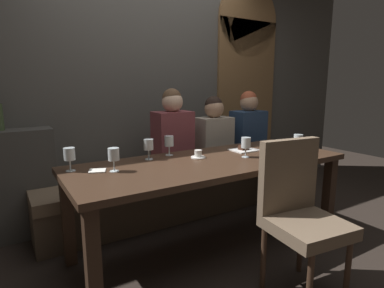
{
  "coord_description": "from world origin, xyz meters",
  "views": [
    {
      "loc": [
        -1.4,
        -1.98,
        1.33
      ],
      "look_at": [
        -0.05,
        0.2,
        0.84
      ],
      "focal_mm": 29.66,
      "sensor_mm": 36.0,
      "label": 1
    }
  ],
  "objects_px": {
    "banquette_bench": "(170,195)",
    "fork_on_table": "(257,149)",
    "diner_bearded": "(214,135)",
    "espresso_cup": "(198,155)",
    "diner_redhead": "(173,134)",
    "wine_glass_center_front": "(69,155)",
    "dining_table": "(211,171)",
    "wine_glass_far_right": "(246,143)",
    "chair_near_side": "(299,207)",
    "wine_glass_far_left": "(114,155)",
    "wine_glass_end_left": "(148,145)",
    "wine_glass_near_left": "(298,140)",
    "wine_glass_near_right": "(169,142)",
    "dessert_plate": "(243,149)",
    "diner_far_end": "(248,129)"
  },
  "relations": [
    {
      "from": "wine_glass_end_left",
      "to": "banquette_bench",
      "type": "bearing_deg",
      "value": 46.28
    },
    {
      "from": "chair_near_side",
      "to": "diner_redhead",
      "type": "xyz_separation_m",
      "value": [
        -0.15,
        1.41,
        0.29
      ]
    },
    {
      "from": "banquette_bench",
      "to": "diner_far_end",
      "type": "relative_size",
      "value": 3.12
    },
    {
      "from": "banquette_bench",
      "to": "wine_glass_far_left",
      "type": "height_order",
      "value": "wine_glass_far_left"
    },
    {
      "from": "diner_far_end",
      "to": "dessert_plate",
      "type": "height_order",
      "value": "diner_far_end"
    },
    {
      "from": "wine_glass_near_right",
      "to": "espresso_cup",
      "type": "bearing_deg",
      "value": -52.63
    },
    {
      "from": "chair_near_side",
      "to": "diner_redhead",
      "type": "height_order",
      "value": "diner_redhead"
    },
    {
      "from": "diner_redhead",
      "to": "espresso_cup",
      "type": "xyz_separation_m",
      "value": [
        -0.08,
        -0.57,
        -0.08
      ]
    },
    {
      "from": "dining_table",
      "to": "diner_bearded",
      "type": "distance_m",
      "value": 0.86
    },
    {
      "from": "wine_glass_center_front",
      "to": "wine_glass_far_right",
      "type": "bearing_deg",
      "value": -13.53
    },
    {
      "from": "diner_bearded",
      "to": "espresso_cup",
      "type": "distance_m",
      "value": 0.79
    },
    {
      "from": "diner_bearded",
      "to": "wine_glass_end_left",
      "type": "distance_m",
      "value": 1.0
    },
    {
      "from": "wine_glass_center_front",
      "to": "wine_glass_far_right",
      "type": "xyz_separation_m",
      "value": [
        1.3,
        -0.31,
        0.0
      ]
    },
    {
      "from": "banquette_bench",
      "to": "diner_bearded",
      "type": "relative_size",
      "value": 3.31
    },
    {
      "from": "banquette_bench",
      "to": "chair_near_side",
      "type": "distance_m",
      "value": 1.47
    },
    {
      "from": "wine_glass_near_right",
      "to": "dessert_plate",
      "type": "xyz_separation_m",
      "value": [
        0.64,
        -0.19,
        -0.1
      ]
    },
    {
      "from": "banquette_bench",
      "to": "chair_near_side",
      "type": "bearing_deg",
      "value": -82.82
    },
    {
      "from": "wine_glass_near_left",
      "to": "wine_glass_far_right",
      "type": "bearing_deg",
      "value": 165.58
    },
    {
      "from": "chair_near_side",
      "to": "wine_glass_far_right",
      "type": "bearing_deg",
      "value": 79.92
    },
    {
      "from": "wine_glass_end_left",
      "to": "dining_table",
      "type": "bearing_deg",
      "value": -33.88
    },
    {
      "from": "diner_far_end",
      "to": "wine_glass_far_right",
      "type": "bearing_deg",
      "value": -132.62
    },
    {
      "from": "chair_near_side",
      "to": "wine_glass_far_right",
      "type": "distance_m",
      "value": 0.72
    },
    {
      "from": "diner_redhead",
      "to": "wine_glass_near_left",
      "type": "bearing_deg",
      "value": -50.02
    },
    {
      "from": "banquette_bench",
      "to": "fork_on_table",
      "type": "distance_m",
      "value": 0.98
    },
    {
      "from": "diner_bearded",
      "to": "wine_glass_end_left",
      "type": "bearing_deg",
      "value": -156.32
    },
    {
      "from": "chair_near_side",
      "to": "espresso_cup",
      "type": "bearing_deg",
      "value": 104.95
    },
    {
      "from": "wine_glass_near_left",
      "to": "diner_far_end",
      "type": "bearing_deg",
      "value": 76.74
    },
    {
      "from": "dining_table",
      "to": "dessert_plate",
      "type": "distance_m",
      "value": 0.47
    },
    {
      "from": "chair_near_side",
      "to": "diner_far_end",
      "type": "relative_size",
      "value": 1.22
    },
    {
      "from": "banquette_bench",
      "to": "espresso_cup",
      "type": "height_order",
      "value": "espresso_cup"
    },
    {
      "from": "wine_glass_near_right",
      "to": "diner_bearded",
      "type": "bearing_deg",
      "value": 26.58
    },
    {
      "from": "chair_near_side",
      "to": "dessert_plate",
      "type": "xyz_separation_m",
      "value": [
        0.26,
        0.85,
        0.2
      ]
    },
    {
      "from": "dining_table",
      "to": "fork_on_table",
      "type": "relative_size",
      "value": 12.94
    },
    {
      "from": "wine_glass_center_front",
      "to": "dessert_plate",
      "type": "relative_size",
      "value": 0.86
    },
    {
      "from": "chair_near_side",
      "to": "diner_redhead",
      "type": "bearing_deg",
      "value": 95.94
    },
    {
      "from": "wine_glass_end_left",
      "to": "espresso_cup",
      "type": "bearing_deg",
      "value": -23.52
    },
    {
      "from": "dessert_plate",
      "to": "fork_on_table",
      "type": "distance_m",
      "value": 0.14
    },
    {
      "from": "diner_bearded",
      "to": "fork_on_table",
      "type": "xyz_separation_m",
      "value": [
        0.07,
        -0.57,
        -0.06
      ]
    },
    {
      "from": "dining_table",
      "to": "wine_glass_far_right",
      "type": "xyz_separation_m",
      "value": [
        0.29,
        -0.07,
        0.2
      ]
    },
    {
      "from": "diner_far_end",
      "to": "fork_on_table",
      "type": "height_order",
      "value": "diner_far_end"
    },
    {
      "from": "diner_redhead",
      "to": "diner_bearded",
      "type": "bearing_deg",
      "value": -1.65
    },
    {
      "from": "diner_redhead",
      "to": "wine_glass_center_front",
      "type": "bearing_deg",
      "value": -156.64
    },
    {
      "from": "dessert_plate",
      "to": "banquette_bench",
      "type": "bearing_deg",
      "value": 128.06
    },
    {
      "from": "wine_glass_center_front",
      "to": "wine_glass_far_left",
      "type": "relative_size",
      "value": 1.0
    },
    {
      "from": "wine_glass_far_right",
      "to": "espresso_cup",
      "type": "xyz_separation_m",
      "value": [
        -0.34,
        0.19,
        -0.09
      ]
    },
    {
      "from": "diner_far_end",
      "to": "wine_glass_far_right",
      "type": "height_order",
      "value": "diner_far_end"
    },
    {
      "from": "wine_glass_near_right",
      "to": "wine_glass_end_left",
      "type": "distance_m",
      "value": 0.21
    },
    {
      "from": "wine_glass_end_left",
      "to": "dessert_plate",
      "type": "bearing_deg",
      "value": -9.35
    },
    {
      "from": "wine_glass_center_front",
      "to": "wine_glass_near_left",
      "type": "bearing_deg",
      "value": -13.77
    },
    {
      "from": "wine_glass_far_right",
      "to": "wine_glass_near_right",
      "type": "bearing_deg",
      "value": 141.75
    }
  ]
}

